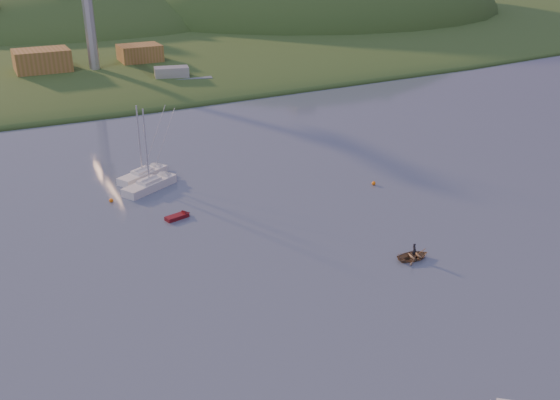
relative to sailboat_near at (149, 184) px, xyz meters
name	(u,v)px	position (x,y,z in m)	size (l,w,h in m)	color
far_shore	(23,21)	(5.28, 174.19, -0.69)	(620.00, 220.00, 1.50)	#2C4E1F
shore_slope	(53,50)	(5.28, 109.19, -0.69)	(640.00, 150.00, 7.00)	#2C4E1F
hill_center	(62,27)	(15.28, 154.19, -0.69)	(140.00, 120.00, 36.00)	#2C4E1F
hill_right	(303,17)	(100.28, 139.19, -0.69)	(150.00, 130.00, 60.00)	#2C4E1F
hillside_trees	(42,39)	(5.28, 129.19, -0.69)	(280.00, 50.00, 32.00)	#214F1C
wharf	(108,73)	(10.28, 66.19, 0.51)	(42.00, 16.00, 2.40)	slate
shed_west	(42,61)	(-2.72, 67.19, 4.11)	(11.00, 8.00, 4.80)	olive
shed_east	(140,54)	(18.28, 68.19, 3.71)	(9.00, 7.00, 4.00)	olive
sailboat_near	(149,184)	(0.00, 0.00, 0.00)	(7.64, 5.53, 10.37)	silver
sailboat_far	(143,174)	(0.23, 3.93, -0.03)	(7.23, 5.28, 9.83)	white
canoe	(414,256)	(17.95, -29.60, -0.34)	(2.37, 3.33, 0.69)	#87694A
paddler	(414,252)	(17.95, -29.60, 0.04)	(0.53, 0.35, 1.46)	black
red_tender	(181,215)	(0.80, -9.71, -0.47)	(3.29, 1.80, 1.06)	#610D14
work_vessel	(172,80)	(20.28, 52.19, 0.78)	(16.93, 9.19, 4.13)	slate
buoy_1	(374,183)	(25.80, -11.72, -0.44)	(0.50, 0.50, 0.50)	orange
buoy_3	(111,200)	(-5.27, -1.84, -0.44)	(0.50, 0.50, 0.50)	orange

